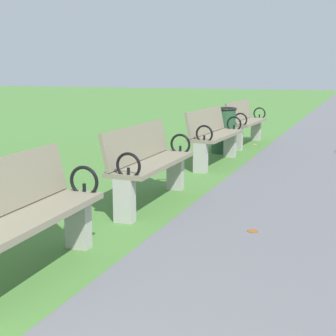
{
  "coord_description": "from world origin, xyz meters",
  "views": [
    {
      "loc": [
        1.71,
        -0.14,
        1.51
      ],
      "look_at": [
        -0.05,
        4.28,
        0.55
      ],
      "focal_mm": 51.86,
      "sensor_mm": 36.0,
      "label": 1
    }
  ],
  "objects": [
    {
      "name": "park_bench_2",
      "position": [
        -0.5,
        2.54,
        0.49
      ],
      "size": [
        0.54,
        1.62,
        0.9
      ],
      "color": "gray",
      "rests_on": "ground"
    },
    {
      "name": "park_bench_3",
      "position": [
        -0.5,
        4.82,
        0.49
      ],
      "size": [
        0.49,
        1.61,
        0.9
      ],
      "color": "gray",
      "rests_on": "ground"
    },
    {
      "name": "park_bench_4",
      "position": [
        -0.5,
        7.43,
        0.49
      ],
      "size": [
        0.54,
        1.62,
        0.9
      ],
      "color": "gray",
      "rests_on": "ground"
    },
    {
      "name": "park_bench_5",
      "position": [
        -0.5,
        9.7,
        0.49
      ],
      "size": [
        0.54,
        1.62,
        0.9
      ],
      "color": "gray",
      "rests_on": "ground"
    },
    {
      "name": "trash_bin",
      "position": [
        -0.65,
        8.57,
        0.42
      ],
      "size": [
        0.48,
        0.48,
        0.84
      ],
      "color": "#234C2D",
      "rests_on": "ground"
    },
    {
      "name": "scattered_leaves",
      "position": [
        -0.31,
        6.07,
        0.01
      ],
      "size": [
        4.81,
        13.69,
        0.02
      ],
      "color": "#AD6B23",
      "rests_on": "ground"
    }
  ]
}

